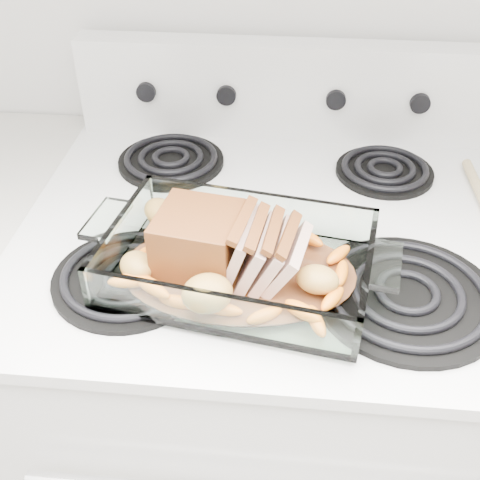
{
  "coord_description": "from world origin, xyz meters",
  "views": [
    {
      "loc": [
        0.02,
        0.89,
        1.49
      ],
      "look_at": [
        -0.04,
        1.53,
        0.99
      ],
      "focal_mm": 45.0,
      "sensor_mm": 36.0,
      "label": 1
    }
  ],
  "objects": [
    {
      "name": "electric_range",
      "position": [
        0.0,
        1.66,
        0.48
      ],
      "size": [
        0.78,
        0.7,
        1.12
      ],
      "color": "white",
      "rests_on": "ground"
    },
    {
      "name": "baking_dish",
      "position": [
        -0.04,
        1.51,
        0.96
      ],
      "size": [
        0.35,
        0.23,
        0.07
      ],
      "rotation": [
        0.0,
        0.0,
        -0.16
      ],
      "color": "white",
      "rests_on": "electric_range"
    },
    {
      "name": "pork_roast",
      "position": [
        -0.07,
        1.51,
        0.99
      ],
      "size": [
        0.2,
        0.11,
        0.09
      ],
      "rotation": [
        0.0,
        0.0,
        -0.43
      ],
      "color": "brown",
      "rests_on": "baking_dish"
    },
    {
      "name": "roast_vegetables",
      "position": [
        -0.04,
        1.54,
        0.97
      ],
      "size": [
        0.34,
        0.19,
        0.04
      ],
      "rotation": [
        0.0,
        0.0,
        0.02
      ],
      "color": "orange",
      "rests_on": "baking_dish"
    }
  ]
}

